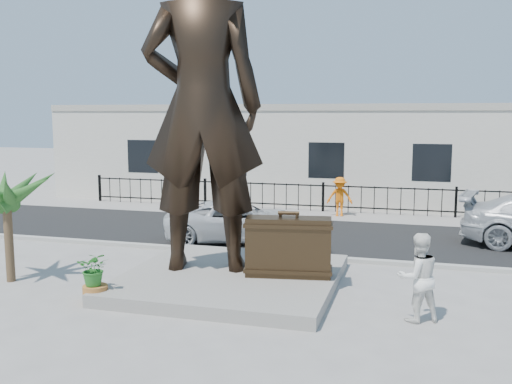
# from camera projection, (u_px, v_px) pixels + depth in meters

# --- Properties ---
(ground) EXTENTS (100.00, 100.00, 0.00)m
(ground) POSITION_uv_depth(u_px,v_px,m) (232.00, 305.00, 12.78)
(ground) COLOR #9E9991
(ground) RESTS_ON ground
(street) EXTENTS (40.00, 7.00, 0.01)m
(street) POSITION_uv_depth(u_px,v_px,m) (301.00, 233.00, 20.41)
(street) COLOR black
(street) RESTS_ON ground
(curb) EXTENTS (40.00, 0.25, 0.12)m
(curb) POSITION_uv_depth(u_px,v_px,m) (279.00, 255.00, 17.07)
(curb) COLOR #A5A399
(curb) RESTS_ON ground
(far_sidewalk) EXTENTS (40.00, 2.50, 0.02)m
(far_sidewalk) POSITION_uv_depth(u_px,v_px,m) (320.00, 215.00, 24.22)
(far_sidewalk) COLOR #9E9991
(far_sidewalk) RESTS_ON ground
(plinth) EXTENTS (5.20, 5.20, 0.30)m
(plinth) POSITION_uv_depth(u_px,v_px,m) (231.00, 278.00, 14.33)
(plinth) COLOR gray
(plinth) RESTS_ON ground
(fence) EXTENTS (22.00, 0.10, 1.20)m
(fence) POSITION_uv_depth(u_px,v_px,m) (323.00, 198.00, 24.91)
(fence) COLOR black
(fence) RESTS_ON ground
(building) EXTENTS (28.00, 7.00, 4.40)m
(building) POSITION_uv_depth(u_px,v_px,m) (337.00, 155.00, 28.69)
(building) COLOR silver
(building) RESTS_ON ground
(statue) EXTENTS (3.43, 2.66, 8.34)m
(statue) POSITION_uv_depth(u_px,v_px,m) (202.00, 105.00, 14.19)
(statue) COLOR black
(statue) RESTS_ON plinth
(suitcase) EXTENTS (2.14, 0.97, 1.45)m
(suitcase) POSITION_uv_depth(u_px,v_px,m) (288.00, 247.00, 13.95)
(suitcase) COLOR #352616
(suitcase) RESTS_ON plinth
(tourist) EXTENTS (1.12, 1.03, 1.86)m
(tourist) POSITION_uv_depth(u_px,v_px,m) (418.00, 277.00, 11.70)
(tourist) COLOR white
(tourist) RESTS_ON ground
(car_white) EXTENTS (5.31, 3.53, 1.35)m
(car_white) POSITION_uv_depth(u_px,v_px,m) (238.00, 221.00, 19.14)
(car_white) COLOR silver
(car_white) RESTS_ON street
(worker) EXTENTS (1.11, 0.71, 1.64)m
(worker) POSITION_uv_depth(u_px,v_px,m) (340.00, 197.00, 23.71)
(worker) COLOR orange
(worker) RESTS_ON far_sidewalk
(palm_tree) EXTENTS (1.80, 1.80, 3.20)m
(palm_tree) POSITION_uv_depth(u_px,v_px,m) (11.00, 281.00, 14.61)
(palm_tree) COLOR #24531E
(palm_tree) RESTS_ON ground
(planter) EXTENTS (0.56, 0.56, 0.40)m
(planter) POSITION_uv_depth(u_px,v_px,m) (95.00, 294.00, 12.93)
(planter) COLOR #B06B2E
(planter) RESTS_ON ground
(shrub) EXTENTS (0.86, 0.80, 0.79)m
(shrub) POSITION_uv_depth(u_px,v_px,m) (94.00, 269.00, 12.85)
(shrub) COLOR #266F24
(shrub) RESTS_ON planter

